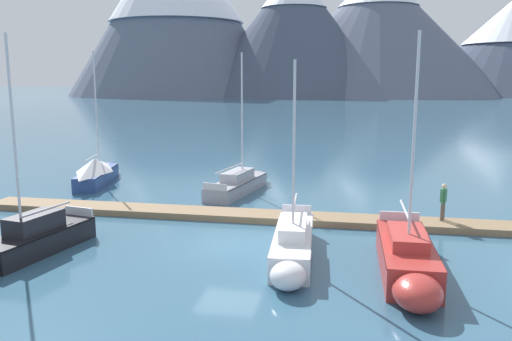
{
  "coord_description": "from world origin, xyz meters",
  "views": [
    {
      "loc": [
        4.9,
        -19.6,
        6.7
      ],
      "look_at": [
        0.0,
        6.0,
        2.0
      ],
      "focal_mm": 36.31,
      "sensor_mm": 36.0,
      "label": 1
    }
  ],
  "objects_px": {
    "sailboat_mid_dock_starboard": "(293,245)",
    "sailboat_nearest_berth": "(98,171)",
    "sailboat_second_berth": "(30,240)",
    "sailboat_far_berth": "(408,259)",
    "sailboat_mid_dock_port": "(240,183)",
    "person_on_dock": "(443,200)"
  },
  "relations": [
    {
      "from": "sailboat_mid_dock_starboard",
      "to": "sailboat_nearest_berth",
      "type": "bearing_deg",
      "value": 139.88
    },
    {
      "from": "sailboat_nearest_berth",
      "to": "sailboat_second_berth",
      "type": "height_order",
      "value": "sailboat_nearest_berth"
    },
    {
      "from": "sailboat_second_berth",
      "to": "sailboat_far_berth",
      "type": "relative_size",
      "value": 1.01
    },
    {
      "from": "sailboat_mid_dock_starboard",
      "to": "sailboat_far_berth",
      "type": "xyz_separation_m",
      "value": [
        4.03,
        -0.95,
        0.05
      ]
    },
    {
      "from": "sailboat_mid_dock_starboard",
      "to": "sailboat_second_berth",
      "type": "bearing_deg",
      "value": -172.01
    },
    {
      "from": "sailboat_mid_dock_port",
      "to": "sailboat_mid_dock_starboard",
      "type": "distance_m",
      "value": 12.0
    },
    {
      "from": "sailboat_far_berth",
      "to": "person_on_dock",
      "type": "relative_size",
      "value": 4.83
    },
    {
      "from": "person_on_dock",
      "to": "sailboat_mid_dock_port",
      "type": "bearing_deg",
      "value": 152.88
    },
    {
      "from": "sailboat_second_berth",
      "to": "sailboat_mid_dock_port",
      "type": "height_order",
      "value": "sailboat_second_berth"
    },
    {
      "from": "sailboat_mid_dock_starboard",
      "to": "sailboat_far_berth",
      "type": "distance_m",
      "value": 4.14
    },
    {
      "from": "sailboat_second_berth",
      "to": "sailboat_mid_dock_starboard",
      "type": "bearing_deg",
      "value": 7.99
    },
    {
      "from": "person_on_dock",
      "to": "sailboat_mid_dock_starboard",
      "type": "bearing_deg",
      "value": -137.41
    },
    {
      "from": "sailboat_mid_dock_starboard",
      "to": "person_on_dock",
      "type": "distance_m",
      "value": 8.4
    },
    {
      "from": "sailboat_second_berth",
      "to": "sailboat_far_berth",
      "type": "height_order",
      "value": "sailboat_second_berth"
    },
    {
      "from": "sailboat_second_berth",
      "to": "sailboat_mid_dock_starboard",
      "type": "xyz_separation_m",
      "value": [
        9.87,
        1.39,
        -0.02
      ]
    },
    {
      "from": "person_on_dock",
      "to": "sailboat_second_berth",
      "type": "bearing_deg",
      "value": -156.26
    },
    {
      "from": "sailboat_far_berth",
      "to": "person_on_dock",
      "type": "xyz_separation_m",
      "value": [
        2.13,
        6.62,
        0.62
      ]
    },
    {
      "from": "sailboat_mid_dock_starboard",
      "to": "person_on_dock",
      "type": "bearing_deg",
      "value": 42.59
    },
    {
      "from": "sailboat_mid_dock_port",
      "to": "sailboat_far_berth",
      "type": "distance_m",
      "value": 14.78
    },
    {
      "from": "sailboat_mid_dock_port",
      "to": "person_on_dock",
      "type": "distance_m",
      "value": 11.99
    },
    {
      "from": "sailboat_nearest_berth",
      "to": "sailboat_mid_dock_starboard",
      "type": "relative_size",
      "value": 1.14
    },
    {
      "from": "sailboat_nearest_berth",
      "to": "person_on_dock",
      "type": "bearing_deg",
      "value": -16.83
    }
  ]
}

